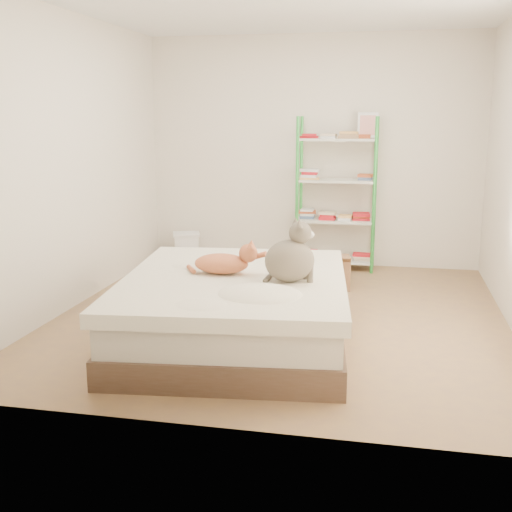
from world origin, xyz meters
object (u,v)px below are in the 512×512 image
(grey_cat, at_px, (290,252))
(cardboard_box, at_px, (327,272))
(bed, at_px, (235,309))
(shelf_unit, at_px, (337,193))
(white_bin, at_px, (187,247))
(orange_cat, at_px, (221,261))

(grey_cat, bearing_deg, cardboard_box, -27.23)
(grey_cat, bearing_deg, bed, 55.97)
(shelf_unit, relative_size, white_bin, 4.57)
(grey_cat, height_order, white_bin, grey_cat)
(shelf_unit, height_order, cardboard_box, shelf_unit)
(orange_cat, bearing_deg, shelf_unit, 71.45)
(cardboard_box, distance_m, white_bin, 1.92)
(grey_cat, bearing_deg, orange_cat, 52.59)
(orange_cat, height_order, cardboard_box, orange_cat)
(shelf_unit, xyz_separation_m, cardboard_box, (-0.01, -0.85, -0.70))
(orange_cat, relative_size, grey_cat, 1.10)
(bed, distance_m, cardboard_box, 1.85)
(cardboard_box, bearing_deg, shelf_unit, 82.95)
(white_bin, bearing_deg, orange_cat, -66.44)
(orange_cat, distance_m, shelf_unit, 2.66)
(shelf_unit, height_order, white_bin, shelf_unit)
(bed, relative_size, cardboard_box, 4.60)
(bed, bearing_deg, cardboard_box, 66.99)
(bed, height_order, shelf_unit, shelf_unit)
(grey_cat, distance_m, cardboard_box, 1.94)
(orange_cat, xyz_separation_m, white_bin, (-1.10, 2.51, -0.44))
(grey_cat, height_order, cardboard_box, grey_cat)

